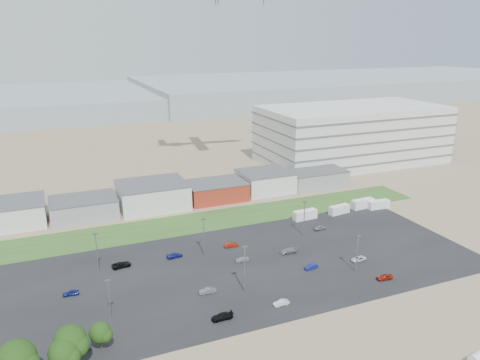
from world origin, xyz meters
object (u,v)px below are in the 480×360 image
parked_car_3 (222,316)px  parked_car_12 (288,251)px  storage_tank_nw (479,357)px  parked_car_11 (231,245)px  parked_car_4 (208,291)px  parked_car_10 (79,347)px  parked_car_7 (242,260)px  parked_car_9 (121,265)px  parked_car_1 (311,267)px  parked_car_5 (71,293)px  parked_car_13 (281,303)px  parked_car_0 (359,259)px  parked_car_2 (385,277)px  box_trailer_a (305,215)px  parked_car_8 (320,228)px  parked_car_6 (175,255)px

parked_car_3 → parked_car_12: 34.13m
storage_tank_nw → parked_car_11: (-22.55, 60.25, -0.54)m
parked_car_4 → parked_car_10: parked_car_4 is taller
parked_car_11 → parked_car_7: bearing=176.9°
parked_car_9 → parked_car_10: bearing=150.3°
parked_car_1 → parked_car_12: parked_car_12 is taller
parked_car_5 → parked_car_13: size_ratio=1.00×
parked_car_5 → parked_car_11: bearing=107.4°
parked_car_12 → parked_car_13: parked_car_12 is taller
storage_tank_nw → parked_car_0: 40.40m
parked_car_2 → parked_car_0: bearing=-174.0°
parked_car_11 → parked_car_12: size_ratio=0.86×
parked_car_2 → parked_car_11: (-26.64, 30.26, -0.01)m
parked_car_10 → parked_car_12: 57.63m
parked_car_7 → parked_car_11: size_ratio=0.85×
parked_car_11 → parked_car_13: parked_car_11 is taller
storage_tank_nw → box_trailer_a: size_ratio=0.51×
storage_tank_nw → parked_car_1: bearing=102.4°
parked_car_9 → parked_car_12: bearing=-109.3°
parked_car_8 → parked_car_10: size_ratio=0.87×
parked_car_8 → parked_car_13: 42.89m
parked_car_7 → parked_car_13: bearing=1.9°
box_trailer_a → parked_car_6: size_ratio=1.87×
parked_car_12 → parked_car_13: size_ratio=1.32×
parked_car_3 → parked_car_1: bearing=112.8°
parked_car_4 → parked_car_6: bearing=-171.4°
parked_car_2 → parked_car_4: size_ratio=1.00×
parked_car_2 → parked_car_11: size_ratio=0.99×
parked_car_7 → box_trailer_a: bearing=125.2°
parked_car_10 → parked_car_0: bearing=-82.1°
parked_car_8 → parked_car_4: bearing=113.5°
parked_car_0 → parked_car_8: 20.94m
parked_car_0 → parked_car_12: parked_car_12 is taller
storage_tank_nw → parked_car_2: storage_tank_nw is taller
parked_car_4 → parked_car_8: parked_car_4 is taller
parked_car_11 → parked_car_6: bearing=91.5°
parked_car_8 → parked_car_10: 76.19m
parked_car_2 → parked_car_11: bearing=-131.8°
parked_car_0 → parked_car_4: 40.40m
parked_car_1 → parked_car_4: 27.13m
parked_car_3 → parked_car_8: size_ratio=1.23×
parked_car_5 → parked_car_8: parked_car_8 is taller
parked_car_1 → parked_car_3: 29.97m
parked_car_2 → parked_car_9: bearing=-111.3°
parked_car_9 → parked_car_12: 42.68m
parked_car_3 → parked_car_11: parked_car_3 is taller
storage_tank_nw → box_trailer_a: bearing=85.1°
parked_car_2 → parked_car_8: size_ratio=1.06×
storage_tank_nw → parked_car_1: 42.14m
parked_car_3 → parked_car_13: size_ratio=1.30×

